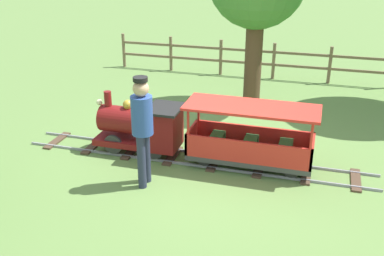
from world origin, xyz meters
TOP-DOWN VIEW (x-y plane):
  - ground_plane at (0.00, 0.00)m, footprint 60.00×60.00m
  - track at (0.00, 0.28)m, footprint 0.69×5.70m
  - locomotive at (0.00, 1.15)m, footprint 0.65×1.45m
  - passenger_car at (0.00, -0.62)m, footprint 0.75×2.00m
  - conductor_person at (-0.95, 0.74)m, footprint 0.30×0.30m
  - fence_section at (4.83, 0.28)m, footprint 0.08×6.78m

SIDE VIEW (x-z plane):
  - ground_plane at x=0.00m, z-range 0.00..0.00m
  - track at x=0.00m, z-range 0.00..0.04m
  - passenger_car at x=0.00m, z-range -0.06..0.91m
  - fence_section at x=4.83m, z-range 0.03..0.93m
  - locomotive at x=0.00m, z-range -0.01..0.98m
  - conductor_person at x=-0.95m, z-range 0.15..1.77m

